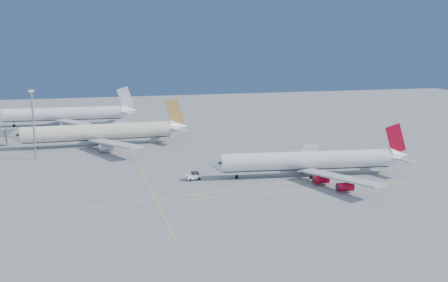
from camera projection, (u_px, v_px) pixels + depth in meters
ground at (285, 177)px, 148.02m from camera, size 500.00×500.00×0.00m
taxiway_lines at (231, 175)px, 150.10m from camera, size 118.86×140.00×0.02m
airliner_virgin at (311, 161)px, 148.50m from camera, size 62.37×55.61×15.40m
airliner_etihad at (102, 132)px, 192.83m from camera, size 68.23×63.24×17.86m
airliner_third at (67, 114)px, 242.48m from camera, size 68.61×63.24×18.41m
pushback_tug at (194, 176)px, 144.73m from camera, size 4.57×3.41×2.35m
light_mast at (33, 118)px, 168.07m from camera, size 2.07×2.07×23.95m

